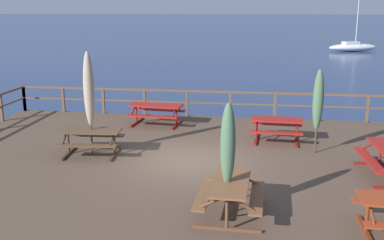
{
  "coord_description": "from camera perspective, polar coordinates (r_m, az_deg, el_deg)",
  "views": [
    {
      "loc": [
        1.94,
        -12.59,
        5.11
      ],
      "look_at": [
        0.0,
        0.84,
        1.74
      ],
      "focal_mm": 42.97,
      "sensor_mm": 36.0,
      "label": 1
    }
  ],
  "objects": [
    {
      "name": "wooden_deck",
      "position": [
        13.59,
        -0.51,
        -6.46
      ],
      "size": [
        16.14,
        11.17,
        0.74
      ],
      "primitive_type": "cube",
      "color": "brown",
      "rests_on": "ground"
    },
    {
      "name": "picnic_table_mid_centre",
      "position": [
        17.39,
        -4.47,
        1.25
      ],
      "size": [
        2.07,
        1.57,
        0.78
      ],
      "color": "maroon",
      "rests_on": "wooden_deck"
    },
    {
      "name": "patio_umbrella_short_front",
      "position": [
        9.56,
        4.48,
        -3.1
      ],
      "size": [
        0.32,
        0.32,
        2.48
      ],
      "color": "#4C3828",
      "rests_on": "wooden_deck"
    },
    {
      "name": "sailboat_distant",
      "position": [
        57.32,
        19.33,
        8.56
      ],
      "size": [
        6.21,
        3.67,
        7.72
      ],
      "color": "white",
      "rests_on": "ground"
    },
    {
      "name": "railing_waterside_far",
      "position": [
        18.49,
        2.04,
        2.63
      ],
      "size": [
        15.94,
        0.1,
        1.09
      ],
      "color": "brown",
      "rests_on": "wooden_deck"
    },
    {
      "name": "picnic_table_back_left",
      "position": [
        9.91,
        4.8,
        -8.73
      ],
      "size": [
        1.46,
        1.84,
        0.78
      ],
      "color": "brown",
      "rests_on": "wooden_deck"
    },
    {
      "name": "picnic_table_mid_left",
      "position": [
        14.16,
        -12.42,
        -2.02
      ],
      "size": [
        1.89,
        1.54,
        0.78
      ],
      "color": "brown",
      "rests_on": "wooden_deck"
    },
    {
      "name": "patio_umbrella_tall_front",
      "position": [
        14.21,
        15.39,
        2.37
      ],
      "size": [
        0.32,
        0.32,
        2.58
      ],
      "color": "#4C3828",
      "rests_on": "wooden_deck"
    },
    {
      "name": "ground_plane",
      "position": [
        13.72,
        -0.51,
        -7.91
      ],
      "size": [
        600.0,
        600.0,
        0.0
      ],
      "primitive_type": "plane",
      "color": "navy"
    },
    {
      "name": "patio_umbrella_tall_back_left",
      "position": [
        13.89,
        -12.68,
        3.7
      ],
      "size": [
        0.32,
        0.32,
        3.11
      ],
      "color": "#4C3828",
      "rests_on": "wooden_deck"
    },
    {
      "name": "picnic_table_front_right",
      "position": [
        15.44,
        10.48,
        -0.62
      ],
      "size": [
        1.74,
        1.49,
        0.78
      ],
      "color": "maroon",
      "rests_on": "wooden_deck"
    }
  ]
}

